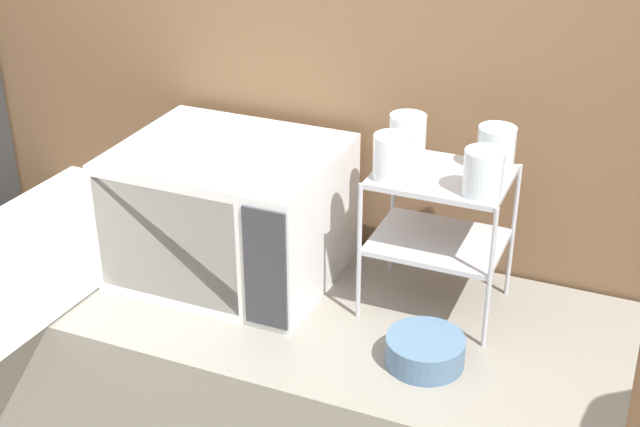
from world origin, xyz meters
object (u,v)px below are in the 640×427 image
object	(u,v)px
dish_rack	(440,212)
glass_back_left	(407,136)
glass_back_right	(496,148)
bowl	(425,351)
microwave	(221,214)
glass_front_right	(483,173)
glass_front_left	(392,157)

from	to	relation	value
dish_rack	glass_back_left	xyz separation A→B (m)	(-0.10, 0.06, 0.14)
glass_back_right	dish_rack	bearing A→B (deg)	-144.51
glass_back_left	bowl	bearing A→B (deg)	-62.62
microwave	glass_back_left	world-z (taller)	glass_back_left
microwave	glass_back_right	distance (m)	0.65
glass_front_right	glass_front_left	bearing A→B (deg)	178.97
glass_front_left	glass_back_left	distance (m)	0.12
glass_back_right	glass_back_left	world-z (taller)	same
glass_front_right	bowl	world-z (taller)	glass_front_right
glass_front_left	bowl	xyz separation A→B (m)	(0.14, -0.16, -0.34)
microwave	glass_back_left	xyz separation A→B (m)	(0.41, 0.12, 0.22)
glass_front_left	microwave	bearing A→B (deg)	-179.95
bowl	microwave	bearing A→B (deg)	164.18
dish_rack	bowl	xyz separation A→B (m)	(0.04, -0.22, -0.21)
glass_front_right	bowl	xyz separation A→B (m)	(-0.05, -0.15, -0.34)
dish_rack	bowl	bearing A→B (deg)	-78.35
microwave	glass_back_right	world-z (taller)	glass_back_right
glass_front_left	glass_front_right	distance (m)	0.19
glass_back_right	glass_back_left	bearing A→B (deg)	-178.14
glass_back_right	glass_front_left	bearing A→B (deg)	-145.60
bowl	glass_back_left	bearing A→B (deg)	117.38
dish_rack	glass_back_right	world-z (taller)	glass_back_right
dish_rack	glass_front_left	world-z (taller)	glass_front_left
microwave	glass_back_right	bearing A→B (deg)	12.03
glass_front_right	glass_back_left	distance (m)	0.23
glass_front_right	bowl	distance (m)	0.38
dish_rack	glass_front_right	distance (m)	0.18
glass_front_right	bowl	size ratio (longest dim) A/B	0.59
microwave	dish_rack	world-z (taller)	dish_rack
glass_front_right	glass_back_right	bearing A→B (deg)	92.00
bowl	glass_back_right	bearing A→B (deg)	80.12
glass_front_right	bowl	bearing A→B (deg)	-109.46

